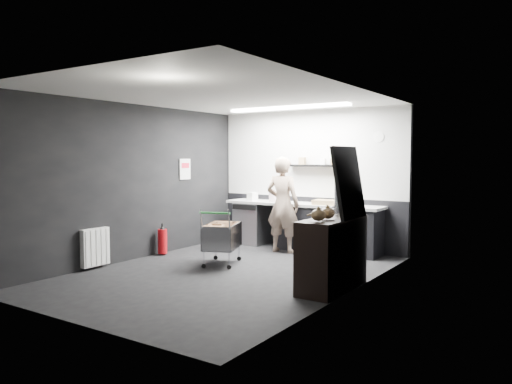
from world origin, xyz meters
The scene contains 22 objects.
floor centered at (0.00, 0.00, 0.00)m, with size 5.50×5.50×0.00m, color black.
ceiling centered at (0.00, 0.00, 2.70)m, with size 5.50×5.50×0.00m, color silver.
wall_back centered at (0.00, 2.75, 1.35)m, with size 5.50×5.50×0.00m, color black.
wall_front centered at (0.00, -2.75, 1.35)m, with size 5.50×5.50×0.00m, color black.
wall_left centered at (-2.00, 0.00, 1.35)m, with size 5.50×5.50×0.00m, color black.
wall_right centered at (2.00, 0.00, 1.35)m, with size 5.50×5.50×0.00m, color black.
kitchen_wall_panel centered at (0.00, 2.73, 1.85)m, with size 3.95×0.02×1.70m, color silver.
dado_panel centered at (0.00, 2.73, 0.50)m, with size 3.95×0.02×1.00m, color black.
floating_shelf centered at (0.20, 2.62, 1.62)m, with size 1.20×0.22×0.04m, color black.
wall_clock centered at (1.40, 2.72, 2.15)m, with size 0.20×0.20×0.03m, color white.
poster centered at (-1.98, 1.30, 1.55)m, with size 0.02×0.30×0.40m, color silver.
poster_red_band centered at (-1.98, 1.30, 1.62)m, with size 0.01×0.22×0.10m, color red.
radiator centered at (-1.94, -0.90, 0.35)m, with size 0.10×0.50×0.60m, color white.
ceiling_strip centered at (0.00, 1.85, 2.67)m, with size 2.40×0.20×0.04m, color white.
prep_counter centered at (0.14, 2.42, 0.46)m, with size 3.20×0.61×0.90m.
person centered at (-0.16, 1.97, 0.90)m, with size 0.65×0.43×1.79m, color beige.
shopping_cart centered at (-0.46, 0.49, 0.44)m, with size 0.79×1.02×0.92m.
sideboard centered at (1.75, 0.09, 0.61)m, with size 0.55×1.29×1.93m.
fire_extinguisher centered at (-1.85, 0.52, 0.27)m, with size 0.17×0.17×0.55m.
cardboard_box centered at (0.54, 2.37, 0.94)m, with size 0.44×0.33×0.09m, color #9C8153.
pink_tub centered at (-0.62, 2.42, 1.00)m, with size 0.21×0.21×0.21m, color beige.
white_container centered at (-1.11, 2.37, 0.98)m, with size 0.19×0.15×0.17m, color white.
Camera 1 is at (4.54, -6.04, 1.78)m, focal length 35.00 mm.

